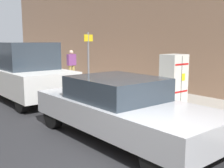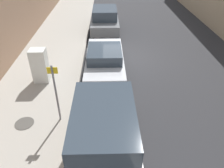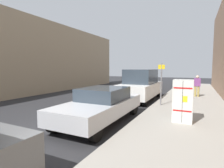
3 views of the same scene
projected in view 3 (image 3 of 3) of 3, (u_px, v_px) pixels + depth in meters
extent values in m
plane|color=#28282B|center=(50.00, 130.00, 6.20)|extent=(80.00, 80.00, 0.00)
cube|color=#9E998E|center=(179.00, 154.00, 4.32)|extent=(3.85, 44.00, 0.13)
cube|color=silver|center=(183.00, 101.00, 6.70)|extent=(0.72, 0.60, 1.63)
cube|color=black|center=(182.00, 102.00, 6.42)|extent=(0.01, 0.01, 1.55)
cube|color=yellow|center=(185.00, 99.00, 6.37)|extent=(0.16, 0.01, 0.22)
cube|color=red|center=(183.00, 88.00, 6.38)|extent=(0.65, 0.01, 0.05)
cube|color=red|center=(182.00, 111.00, 6.45)|extent=(0.65, 0.01, 0.05)
cylinder|color=#47443F|center=(186.00, 106.00, 9.47)|extent=(0.70, 0.70, 0.02)
cylinder|color=slate|center=(161.00, 84.00, 9.74)|extent=(0.07, 0.07, 2.34)
cube|color=yellow|center=(162.00, 67.00, 9.64)|extent=(0.36, 0.02, 0.24)
cylinder|color=#A8934C|center=(198.00, 91.00, 12.71)|extent=(0.14, 0.14, 0.77)
cylinder|color=#A8934C|center=(195.00, 91.00, 12.80)|extent=(0.14, 0.14, 0.77)
cube|color=#7A3D7F|center=(197.00, 82.00, 12.69)|extent=(0.45, 0.22, 0.57)
sphere|color=beige|center=(197.00, 77.00, 12.66)|extent=(0.21, 0.21, 0.21)
cube|color=silver|center=(141.00, 89.00, 12.20)|extent=(1.98, 5.08, 0.85)
cube|color=#2D3842|center=(141.00, 76.00, 12.12)|extent=(1.74, 2.80, 0.95)
cylinder|color=black|center=(145.00, 101.00, 10.10)|extent=(0.22, 0.64, 0.64)
cylinder|color=black|center=(118.00, 99.00, 10.85)|extent=(0.22, 0.64, 0.64)
cylinder|color=black|center=(159.00, 92.00, 13.63)|extent=(0.22, 0.64, 0.64)
cylinder|color=black|center=(138.00, 91.00, 14.38)|extent=(0.22, 0.64, 0.64)
cube|color=silver|center=(101.00, 107.00, 7.13)|extent=(1.90, 4.68, 0.55)
cube|color=#2D3842|center=(103.00, 94.00, 7.29)|extent=(1.67, 1.97, 0.50)
cylinder|color=black|center=(96.00, 130.00, 5.23)|extent=(0.22, 0.68, 0.68)
cylinder|color=black|center=(54.00, 123.00, 5.94)|extent=(0.22, 0.68, 0.68)
cylinder|color=black|center=(134.00, 107.00, 8.37)|extent=(0.22, 0.68, 0.68)
cylinder|color=black|center=(104.00, 104.00, 9.08)|extent=(0.22, 0.68, 0.68)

